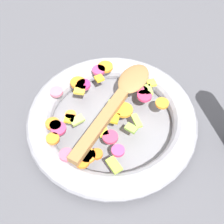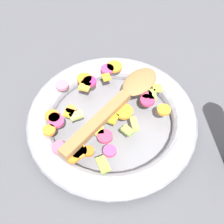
% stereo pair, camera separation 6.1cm
% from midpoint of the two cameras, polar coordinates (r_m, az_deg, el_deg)
% --- Properties ---
extents(ground_plane, '(4.00, 4.00, 0.00)m').
position_cam_midpoint_polar(ground_plane, '(0.65, 2.68, -2.86)').
color(ground_plane, '#4C4C51').
extents(skillet, '(0.34, 0.34, 0.05)m').
position_cam_midpoint_polar(skillet, '(0.63, 2.76, -1.72)').
color(skillet, slate).
rests_on(skillet, ground_plane).
extents(chopped_vegetables, '(0.25, 0.28, 0.01)m').
position_cam_midpoint_polar(chopped_vegetables, '(0.61, 0.37, 0.03)').
color(chopped_vegetables, orange).
rests_on(chopped_vegetables, skillet).
extents(wooden_spoon, '(0.19, 0.24, 0.01)m').
position_cam_midpoint_polar(wooden_spoon, '(0.62, 4.63, 2.30)').
color(wooden_spoon, olive).
rests_on(wooden_spoon, chopped_vegetables).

